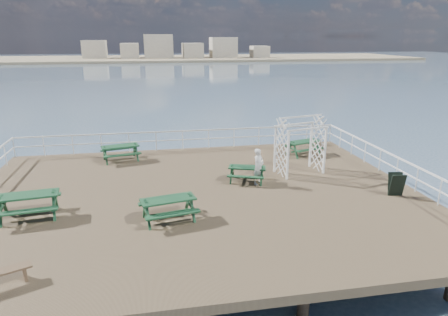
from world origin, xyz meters
The scene contains 12 objects.
ground centered at (0.00, 0.00, -0.15)m, with size 18.00×14.00×0.30m, color brown.
sea_backdrop centered at (12.54, 134.07, -0.51)m, with size 300.00×300.00×9.20m.
railing centered at (-0.07, 2.57, 0.87)m, with size 17.77×13.76×1.10m.
picnic_table_a centered at (-3.32, 5.28, 0.57)m, with size 2.14×1.88×0.90m.
picnic_table_b centered at (2.33, 1.09, 0.49)m, with size 1.92×1.73×0.77m.
picnic_table_c centered at (6.30, 4.56, 0.56)m, with size 2.12×1.88×0.87m.
picnic_table_d centered at (-6.05, -1.07, 0.63)m, with size 2.20×1.86×0.99m.
picnic_table_e centered at (-1.24, -2.16, 0.58)m, with size 2.12×1.84×0.90m.
flat_bench_near centered at (-5.65, -5.29, 0.32)m, with size 1.51×0.93×0.43m.
trellis_arbor centered at (5.00, 1.80, 1.20)m, with size 2.38×1.63×2.70m.
sandwich_board centered at (7.80, -1.58, 0.46)m, with size 0.64×0.52×0.95m.
person centered at (2.74, 0.71, 0.78)m, with size 0.57×0.37×1.57m, color silver.
Camera 1 is at (-1.64, -14.97, 6.12)m, focal length 32.00 mm.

